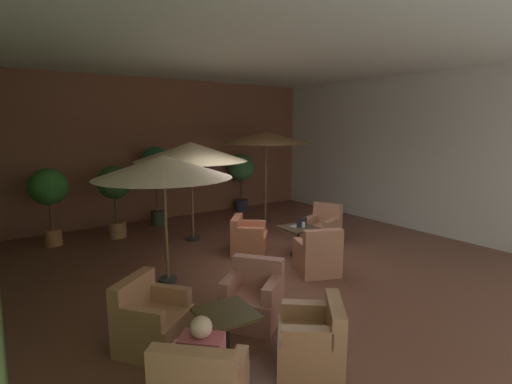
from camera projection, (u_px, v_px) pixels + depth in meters
name	position (u px, v px, depth m)	size (l,w,h in m)	color
ground_plane	(269.00, 261.00, 7.93)	(9.40, 9.77, 0.02)	brown
wall_back_brick	(173.00, 150.00, 11.49)	(9.40, 0.08, 4.08)	brown
wall_right_plain	(410.00, 153.00, 10.20)	(0.08, 9.77, 4.08)	silver
ceiling_slab	(271.00, 53.00, 7.22)	(9.40, 9.77, 0.06)	silver
cafe_table_front_left	(298.00, 233.00, 8.19)	(0.73, 0.73, 0.62)	black
armchair_front_left_north	(322.00, 229.00, 9.08)	(0.92, 0.90, 0.92)	#AA7156
armchair_front_left_east	(248.00, 239.00, 8.33)	(1.05, 1.06, 0.81)	#B76748
armchair_front_left_south	(318.00, 257.00, 7.16)	(0.95, 0.95, 0.92)	#B06D53
cafe_table_front_right	(227.00, 324.00, 4.46)	(0.68, 0.68, 0.62)	black
armchair_front_right_north	(312.00, 341.00, 4.42)	(1.05, 1.06, 0.78)	#A56E48
armchair_front_right_east	(253.00, 299.00, 5.44)	(1.07, 1.07, 0.86)	#AA6756
armchair_front_right_south	(152.00, 322.00, 4.78)	(1.07, 1.06, 0.89)	#A46C48
patio_umbrella_tall_red	(191.00, 152.00, 9.02)	(2.68, 2.68, 2.38)	#2D2D2D
patio_umbrella_center_beige	(266.00, 138.00, 10.70)	(2.64, 2.64, 2.58)	#2D2D2D
patio_umbrella_near_wall	(163.00, 167.00, 6.49)	(2.34, 2.34, 2.26)	#2D2D2D
potted_tree_left_corner	(156.00, 167.00, 10.51)	(0.78, 0.78, 2.20)	#303A2A
potted_tree_mid_left	(49.00, 191.00, 8.72)	(0.84, 0.84, 1.81)	#AD6B41
potted_tree_mid_right	(241.00, 171.00, 12.45)	(0.86, 0.86, 1.84)	#312B34
potted_tree_right_corner	(115.00, 188.00, 9.37)	(0.82, 0.82, 1.80)	#A46C40
patron_blue_shirt	(202.00, 353.00, 3.49)	(0.46, 0.45, 0.62)	#B04951
iced_drink_cup	(303.00, 225.00, 8.15)	(0.08, 0.08, 0.11)	white
open_laptop	(300.00, 224.00, 8.19)	(0.33, 0.25, 0.20)	#9EA0A5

